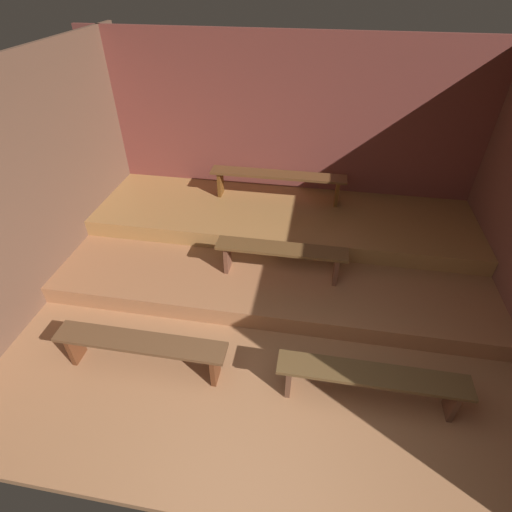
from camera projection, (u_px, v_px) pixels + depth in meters
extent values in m
cube|color=#9D6944|center=(269.00, 299.00, 4.99)|extent=(6.26, 5.06, 0.08)
cube|color=brown|center=(292.00, 132.00, 5.82)|extent=(6.26, 0.06, 2.69)
cube|color=brown|center=(35.00, 184.00, 4.51)|extent=(0.06, 5.06, 2.69)
cube|color=#9E6541|center=(278.00, 253.00, 5.50)|extent=(5.46, 2.69, 0.23)
cube|color=#9D6D3C|center=(283.00, 217.00, 5.81)|extent=(5.46, 1.54, 0.23)
cube|color=brown|center=(140.00, 342.00, 3.87)|extent=(1.75, 0.27, 0.04)
cube|color=#5A2D17|center=(75.00, 346.00, 4.10)|extent=(0.05, 0.21, 0.39)
cube|color=#5A2D17|center=(215.00, 366.00, 3.90)|extent=(0.05, 0.21, 0.39)
cube|color=brown|center=(373.00, 375.00, 3.57)|extent=(1.75, 0.27, 0.04)
cube|color=brown|center=(289.00, 377.00, 3.80)|extent=(0.05, 0.21, 0.39)
cube|color=brown|center=(452.00, 400.00, 3.60)|extent=(0.05, 0.21, 0.39)
cube|color=brown|center=(281.00, 249.00, 4.71)|extent=(1.59, 0.27, 0.04)
cube|color=brown|center=(227.00, 257.00, 4.93)|extent=(0.05, 0.21, 0.39)
cube|color=brown|center=(336.00, 268.00, 4.75)|extent=(0.05, 0.21, 0.39)
cube|color=brown|center=(278.00, 175.00, 5.77)|extent=(2.01, 0.27, 0.04)
cube|color=#5E3613|center=(220.00, 183.00, 6.02)|extent=(0.05, 0.21, 0.39)
cube|color=#5E3613|center=(337.00, 192.00, 5.78)|extent=(0.05, 0.21, 0.39)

